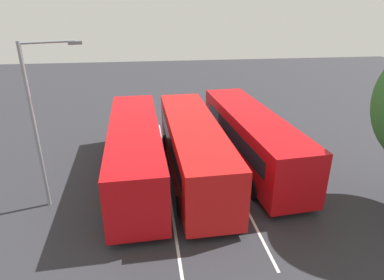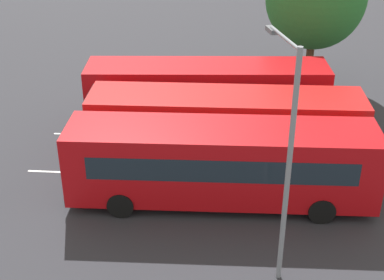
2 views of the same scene
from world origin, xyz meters
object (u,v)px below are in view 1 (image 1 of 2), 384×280
at_px(bus_center_left, 193,147).
at_px(pedestrian, 130,110).
at_px(bus_far_left, 251,136).
at_px(bus_center_right, 135,149).
at_px(street_lamp, 39,117).

distance_m(bus_center_left, pedestrian, 10.12).
distance_m(bus_far_left, bus_center_left, 3.66).
bearing_deg(bus_center_right, pedestrian, 2.21).
relative_size(bus_center_left, pedestrian, 6.85).
bearing_deg(pedestrian, bus_far_left, 76.51).
height_order(bus_center_left, bus_center_right, same).
bearing_deg(bus_center_right, street_lamp, 114.87).
bearing_deg(pedestrian, street_lamp, 19.50).
xyz_separation_m(bus_far_left, pedestrian, (8.29, 7.37, -0.72)).
height_order(bus_center_left, pedestrian, bus_center_left).
bearing_deg(street_lamp, bus_center_left, -1.86).
height_order(bus_center_left, street_lamp, street_lamp).
bearing_deg(bus_center_left, street_lamp, 103.51).
height_order(bus_far_left, bus_center_left, same).
distance_m(bus_center_left, bus_center_right, 3.10).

